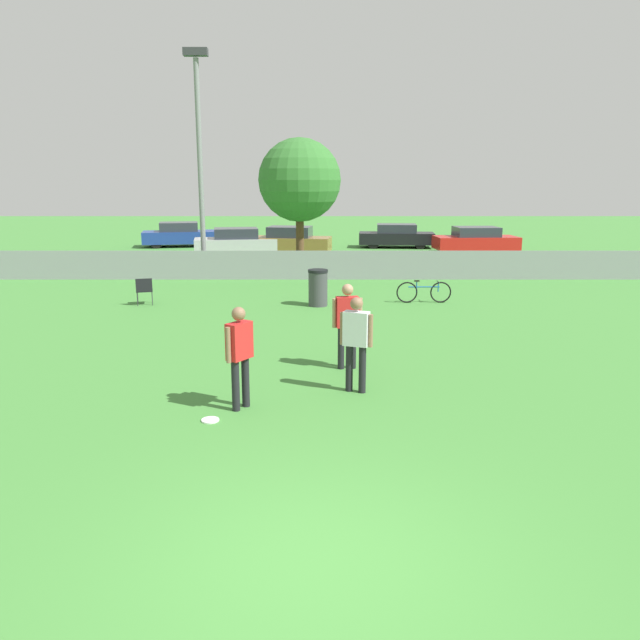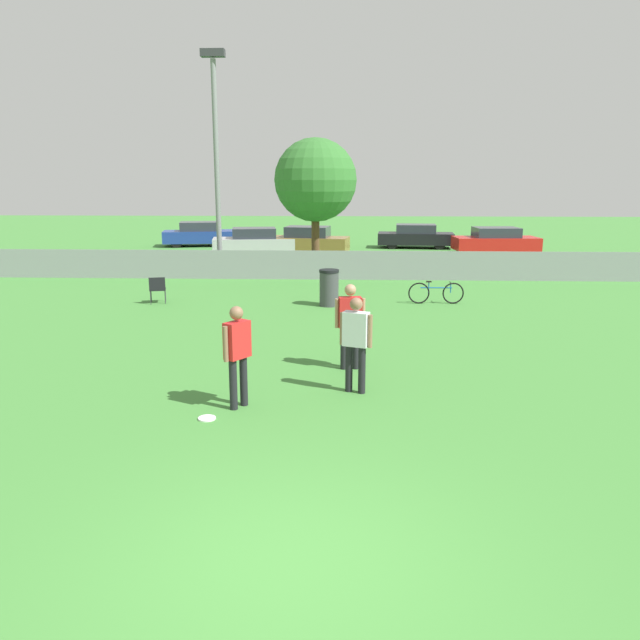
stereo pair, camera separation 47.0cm
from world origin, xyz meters
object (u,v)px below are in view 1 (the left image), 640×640
(player_receiver_white, at_px, (358,337))
(tree_near_pole, at_px, (302,180))
(folding_chair_sideline, at_px, (147,289))
(player_thrower_red, at_px, (242,350))
(parked_car_dark, at_px, (399,236))
(player_defender_red, at_px, (350,319))
(parked_car_tan, at_px, (292,241))
(bicycle_sideline, at_px, (426,292))
(parked_car_red, at_px, (478,240))
(parked_car_silver, at_px, (239,242))
(light_pole, at_px, (202,145))
(trash_bin, at_px, (320,288))
(parked_car_blue, at_px, (182,235))
(frisbee_disc, at_px, (213,420))

(player_receiver_white, bearing_deg, tree_near_pole, 116.41)
(folding_chair_sideline, bearing_deg, player_thrower_red, 99.73)
(player_receiver_white, bearing_deg, parked_car_dark, 102.24)
(player_defender_red, distance_m, parked_car_tan, 19.36)
(bicycle_sideline, bearing_deg, player_thrower_red, -117.50)
(tree_near_pole, bearing_deg, parked_car_red, 38.39)
(parked_car_silver, height_order, parked_car_red, parked_car_silver)
(player_thrower_red, bearing_deg, folding_chair_sideline, 59.27)
(light_pole, distance_m, parked_car_dark, 14.25)
(light_pole, relative_size, trash_bin, 7.71)
(parked_car_tan, distance_m, parked_car_red, 9.59)
(player_thrower_red, height_order, folding_chair_sideline, player_thrower_red)
(bicycle_sideline, height_order, trash_bin, trash_bin)
(parked_car_blue, bearing_deg, frisbee_disc, -87.89)
(tree_near_pole, height_order, trash_bin, tree_near_pole)
(frisbee_disc, relative_size, parked_car_red, 0.07)
(parked_car_dark, height_order, parked_car_red, parked_car_red)
(parked_car_red, bearing_deg, folding_chair_sideline, -137.98)
(player_thrower_red, bearing_deg, frisbee_disc, 177.44)
(light_pole, xyz_separation_m, parked_car_blue, (-3.37, 10.80, -4.32))
(parked_car_silver, xyz_separation_m, parked_car_tan, (2.66, 0.23, 0.03))
(frisbee_disc, xyz_separation_m, trash_bin, (1.67, 9.19, 0.54))
(parked_car_dark, bearing_deg, player_defender_red, -94.60)
(frisbee_disc, xyz_separation_m, parked_car_blue, (-6.24, 26.17, 0.66))
(parked_car_tan, bearing_deg, parked_car_blue, 155.84)
(tree_near_pole, height_order, parked_car_silver, tree_near_pole)
(parked_car_blue, bearing_deg, parked_car_red, -22.67)
(player_receiver_white, distance_m, trash_bin, 7.85)
(light_pole, distance_m, parked_car_blue, 12.10)
(player_receiver_white, xyz_separation_m, parked_car_blue, (-8.61, 24.78, -0.34))
(light_pole, distance_m, folding_chair_sideline, 7.57)
(tree_near_pole, bearing_deg, bicycle_sideline, -57.46)
(player_receiver_white, bearing_deg, parked_car_tan, 116.67)
(folding_chair_sideline, bearing_deg, frisbee_disc, 96.21)
(tree_near_pole, distance_m, trash_bin, 7.48)
(parked_car_silver, distance_m, parked_car_red, 12.26)
(player_defender_red, height_order, player_thrower_red, same)
(parked_car_red, bearing_deg, bicycle_sideline, -113.52)
(player_thrower_red, relative_size, folding_chair_sideline, 2.09)
(player_defender_red, bearing_deg, parked_car_silver, 95.59)
(player_receiver_white, height_order, player_thrower_red, same)
(player_defender_red, xyz_separation_m, player_receiver_white, (0.10, -1.41, 0.00))
(parked_car_blue, bearing_deg, player_thrower_red, -86.72)
(player_thrower_red, distance_m, parked_car_silver, 21.46)
(player_defender_red, distance_m, folding_chair_sideline, 8.79)
(trash_bin, bearing_deg, parked_car_dark, 75.28)
(parked_car_tan, bearing_deg, parked_car_dark, 40.38)
(parked_car_dark, xyz_separation_m, parked_car_red, (3.77, -2.71, 0.02))
(player_thrower_red, distance_m, bicycle_sideline, 10.19)
(frisbee_disc, distance_m, trash_bin, 9.36)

